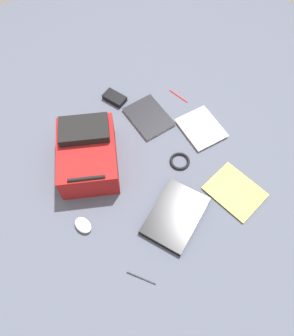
# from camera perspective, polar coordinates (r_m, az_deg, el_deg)

# --- Properties ---
(ground_plane) EXTENTS (3.41, 3.41, 0.00)m
(ground_plane) POSITION_cam_1_polar(r_m,az_deg,el_deg) (1.80, 0.01, 0.89)
(ground_plane) COLOR #4C5160
(backpack) EXTENTS (0.46, 0.49, 0.22)m
(backpack) POSITION_cam_1_polar(r_m,az_deg,el_deg) (1.75, -10.20, 2.47)
(backpack) COLOR maroon
(backpack) RESTS_ON ground_plane
(laptop) EXTENTS (0.39, 0.33, 0.03)m
(laptop) POSITION_cam_1_polar(r_m,az_deg,el_deg) (1.67, 4.89, -8.17)
(laptop) COLOR black
(laptop) RESTS_ON ground_plane
(book_blue) EXTENTS (0.23, 0.29, 0.02)m
(book_blue) POSITION_cam_1_polar(r_m,az_deg,el_deg) (1.96, 0.29, 8.78)
(book_blue) COLOR silver
(book_blue) RESTS_ON ground_plane
(book_comic) EXTENTS (0.24, 0.29, 0.01)m
(book_comic) POSITION_cam_1_polar(r_m,az_deg,el_deg) (1.78, 14.92, -3.96)
(book_comic) COLOR silver
(book_comic) RESTS_ON ground_plane
(book_red) EXTENTS (0.25, 0.28, 0.02)m
(book_red) POSITION_cam_1_polar(r_m,az_deg,el_deg) (1.94, 9.32, 6.76)
(book_red) COLOR silver
(book_red) RESTS_ON ground_plane
(computer_mouse) EXTENTS (0.08, 0.10, 0.04)m
(computer_mouse) POSITION_cam_1_polar(r_m,az_deg,el_deg) (1.67, -10.97, -9.64)
(computer_mouse) COLOR silver
(computer_mouse) RESTS_ON ground_plane
(cable_coil) EXTENTS (0.11, 0.11, 0.01)m
(cable_coil) POSITION_cam_1_polar(r_m,az_deg,el_deg) (1.81, 5.67, 1.16)
(cable_coil) COLOR black
(cable_coil) RESTS_ON ground_plane
(power_brick) EXTENTS (0.11, 0.15, 0.03)m
(power_brick) POSITION_cam_1_polar(r_m,az_deg,el_deg) (2.05, -5.61, 11.93)
(power_brick) COLOR black
(power_brick) RESTS_ON ground_plane
(pen_black) EXTENTS (0.03, 0.14, 0.01)m
(pen_black) POSITION_cam_1_polar(r_m,az_deg,el_deg) (2.08, 5.43, 12.28)
(pen_black) COLOR red
(pen_black) RESTS_ON ground_plane
(pen_blue) EXTENTS (0.07, 0.13, 0.01)m
(pen_blue) POSITION_cam_1_polar(r_m,az_deg,el_deg) (1.59, -1.03, -18.47)
(pen_blue) COLOR black
(pen_blue) RESTS_ON ground_plane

